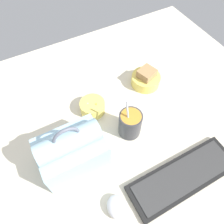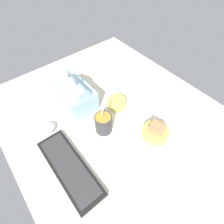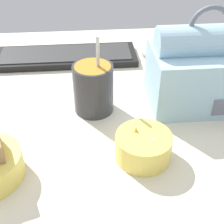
{
  "view_description": "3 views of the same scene",
  "coord_description": "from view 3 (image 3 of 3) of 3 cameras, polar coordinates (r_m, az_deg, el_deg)",
  "views": [
    {
      "loc": [
        26.01,
        43.73,
        77.49
      ],
      "look_at": [
        3.28,
        1.28,
        7.0
      ],
      "focal_mm": 35.0,
      "sensor_mm": 36.0,
      "label": 1
    },
    {
      "loc": [
        -41.79,
        37.77,
        79.52
      ],
      "look_at": [
        3.28,
        1.28,
        7.0
      ],
      "focal_mm": 28.0,
      "sensor_mm": 36.0,
      "label": 2
    },
    {
      "loc": [
        -0.96,
        -47.15,
        43.38
      ],
      "look_at": [
        3.28,
        1.28,
        7.0
      ],
      "focal_mm": 50.0,
      "sensor_mm": 36.0,
      "label": 3
    }
  ],
  "objects": [
    {
      "name": "computer_mouse",
      "position": [
        0.91,
        7.59,
        10.64
      ],
      "size": [
        6.65,
        7.97,
        3.7
      ],
      "color": "silver",
      "rests_on": "desk_surface"
    },
    {
      "name": "keyboard",
      "position": [
        0.91,
        -8.38,
        10.06
      ],
      "size": [
        39.67,
        12.96,
        2.1
      ],
      "color": "black",
      "rests_on": "desk_surface"
    },
    {
      "name": "lunch_bag",
      "position": [
        0.71,
        16.01,
        7.4
      ],
      "size": [
        21.86,
        15.6,
        22.25
      ],
      "color": "#9EC6DB",
      "rests_on": "desk_surface"
    },
    {
      "name": "bento_bowl_snacks",
      "position": [
        0.57,
        5.7,
        -6.16
      ],
      "size": [
        10.24,
        10.24,
        5.99
      ],
      "color": "#EFD65B",
      "rests_on": "desk_surface"
    },
    {
      "name": "desk_surface",
      "position": [
        0.63,
        -2.87,
        -5.19
      ],
      "size": [
        140.0,
        110.0,
        2.0
      ],
      "color": "beige",
      "rests_on": "ground"
    },
    {
      "name": "soup_cup",
      "position": [
        0.67,
        -3.0,
        4.53
      ],
      "size": [
        8.62,
        8.62,
        18.12
      ],
      "color": "#333338",
      "rests_on": "desk_surface"
    }
  ]
}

